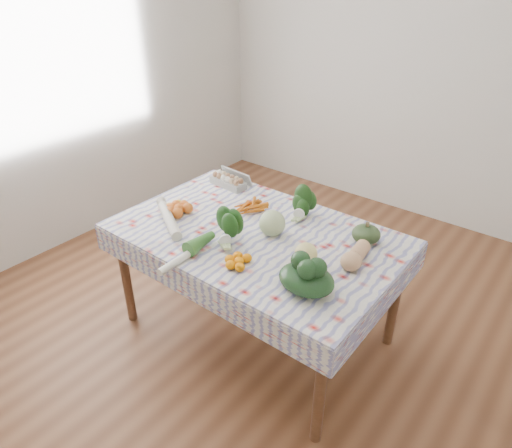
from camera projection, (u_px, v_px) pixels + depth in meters
name	position (u px, v px, depth m)	size (l,w,h in m)	color
ground	(256.00, 329.00, 3.07)	(4.50, 4.50, 0.00)	brown
wall_back	(419.00, 62.00, 3.89)	(4.00, 0.04, 2.80)	silver
dining_table	(256.00, 244.00, 2.72)	(1.60, 1.00, 0.75)	brown
tablecloth	(256.00, 233.00, 2.69)	(1.66, 1.06, 0.01)	silver
egg_carton	(228.00, 181.00, 3.22)	(0.28, 0.11, 0.07)	#9E9E9A
carrot_bunch	(250.00, 208.00, 2.90)	(0.23, 0.21, 0.04)	#C55E11
kale_bunch	(302.00, 205.00, 2.81)	(0.18, 0.16, 0.16)	#193D12
kabocha_squash	(366.00, 234.00, 2.57)	(0.16, 0.16, 0.11)	#344A26
cabbage	(272.00, 223.00, 2.62)	(0.15, 0.15, 0.15)	#B0C787
butternut_squash	(356.00, 255.00, 2.38)	(0.11, 0.24, 0.11)	tan
orange_cluster	(179.00, 209.00, 2.86)	(0.22, 0.22, 0.07)	orange
broccoli	(224.00, 232.00, 2.57)	(0.17, 0.17, 0.12)	#1B4916
mandarin_cluster	(239.00, 261.00, 2.38)	(0.18, 0.18, 0.05)	orange
grapefruit	(306.00, 254.00, 2.38)	(0.12, 0.12, 0.12)	#DACD74
spinach_bag	(306.00, 279.00, 2.19)	(0.28, 0.23, 0.12)	black
daikon	(169.00, 220.00, 2.75)	(0.06, 0.06, 0.43)	beige
leek	(187.00, 255.00, 2.44)	(0.04, 0.04, 0.40)	white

